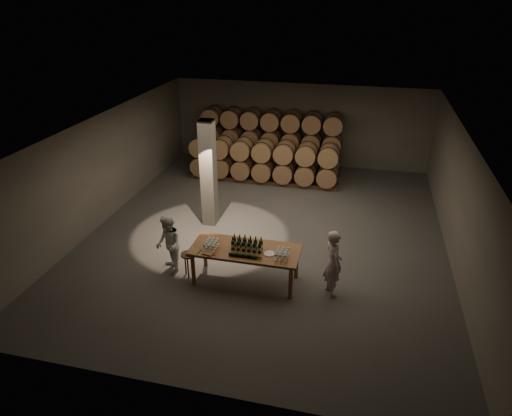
% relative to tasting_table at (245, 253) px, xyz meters
% --- Properties ---
extents(room, '(12.00, 12.00, 12.00)m').
position_rel_tasting_table_xyz_m(room, '(-1.80, 2.70, 0.80)').
color(room, '#555350').
rests_on(room, ground).
extents(tasting_table, '(2.60, 1.10, 0.90)m').
position_rel_tasting_table_xyz_m(tasting_table, '(0.00, 0.00, 0.00)').
color(tasting_table, brown).
rests_on(tasting_table, ground).
extents(barrel_stack_back, '(5.48, 0.95, 2.31)m').
position_rel_tasting_table_xyz_m(barrel_stack_back, '(-0.96, 7.70, 0.40)').
color(barrel_stack_back, '#56311D').
rests_on(barrel_stack_back, ground).
extents(barrel_stack_front, '(5.48, 0.95, 1.57)m').
position_rel_tasting_table_xyz_m(barrel_stack_front, '(-0.96, 6.30, 0.03)').
color(barrel_stack_front, '#56311D').
rests_on(barrel_stack_front, ground).
extents(bottle_cluster, '(0.74, 0.24, 0.35)m').
position_rel_tasting_table_xyz_m(bottle_cluster, '(0.05, -0.01, 0.23)').
color(bottle_cluster, black).
rests_on(bottle_cluster, tasting_table).
extents(lying_bottles, '(0.78, 0.08, 0.08)m').
position_rel_tasting_table_xyz_m(lying_bottles, '(0.06, -0.37, 0.15)').
color(lying_bottles, black).
rests_on(lying_bottles, tasting_table).
extents(glass_cluster_left, '(0.30, 0.41, 0.17)m').
position_rel_tasting_table_xyz_m(glass_cluster_left, '(-0.81, -0.11, 0.23)').
color(glass_cluster_left, silver).
rests_on(glass_cluster_left, tasting_table).
extents(glass_cluster_right, '(0.30, 0.41, 0.17)m').
position_rel_tasting_table_xyz_m(glass_cluster_right, '(0.91, -0.13, 0.23)').
color(glass_cluster_right, silver).
rests_on(glass_cluster_right, tasting_table).
extents(plate, '(0.27, 0.27, 0.02)m').
position_rel_tasting_table_xyz_m(plate, '(0.61, -0.09, 0.11)').
color(plate, silver).
rests_on(plate, tasting_table).
extents(notebook_near, '(0.26, 0.22, 0.03)m').
position_rel_tasting_table_xyz_m(notebook_near, '(-0.78, -0.41, 0.12)').
color(notebook_near, brown).
rests_on(notebook_near, tasting_table).
extents(notebook_corner, '(0.26, 0.32, 0.03)m').
position_rel_tasting_table_xyz_m(notebook_corner, '(-1.13, -0.42, 0.12)').
color(notebook_corner, brown).
rests_on(notebook_corner, tasting_table).
extents(pen, '(0.12, 0.01, 0.01)m').
position_rel_tasting_table_xyz_m(pen, '(-0.65, -0.45, 0.11)').
color(pen, black).
rests_on(pen, tasting_table).
extents(stool, '(0.38, 0.38, 0.63)m').
position_rel_tasting_table_xyz_m(stool, '(-1.41, -0.11, -0.28)').
color(stool, '#56311D').
rests_on(stool, ground).
extents(person_man, '(0.64, 0.72, 1.66)m').
position_rel_tasting_table_xyz_m(person_man, '(2.08, -0.03, 0.04)').
color(person_man, beige).
rests_on(person_man, ground).
extents(person_woman, '(0.90, 0.95, 1.54)m').
position_rel_tasting_table_xyz_m(person_woman, '(-1.95, -0.03, -0.02)').
color(person_woman, white).
rests_on(person_woman, ground).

